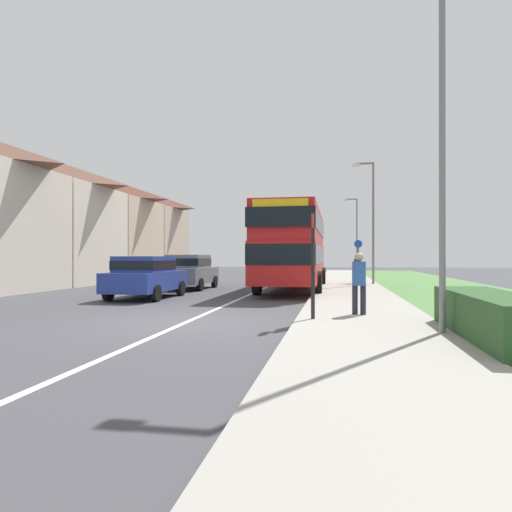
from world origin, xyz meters
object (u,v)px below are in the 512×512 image
at_px(parked_car_grey, 189,270).
at_px(pedestrian_at_stop, 359,280).
at_px(pedestrian_walking_away, 357,268).
at_px(street_lamp_near, 437,96).
at_px(cycle_route_sign, 358,259).
at_px(street_lamp_far, 355,231).
at_px(parked_car_blue, 146,275).
at_px(bus_stop_sign, 313,258).
at_px(street_lamp_mid, 371,214).
at_px(double_decker_bus, 294,245).

height_order(parked_car_grey, pedestrian_at_stop, pedestrian_at_stop).
bearing_deg(pedestrian_walking_away, street_lamp_near, -87.23).
xyz_separation_m(pedestrian_at_stop, street_lamp_near, (1.34, -2.48, 3.68)).
relative_size(cycle_route_sign, street_lamp_far, 0.38).
bearing_deg(pedestrian_walking_away, parked_car_blue, -132.52).
xyz_separation_m(parked_car_grey, bus_stop_sign, (6.50, -10.47, 0.63)).
distance_m(pedestrian_at_stop, bus_stop_sign, 1.58).
distance_m(parked_car_grey, street_lamp_mid, 10.16).
bearing_deg(pedestrian_at_stop, parked_car_grey, 128.66).
bearing_deg(street_lamp_mid, street_lamp_far, 90.81).
relative_size(double_decker_bus, street_lamp_near, 1.33).
bearing_deg(bus_stop_sign, cycle_route_sign, 83.43).
bearing_deg(parked_car_blue, street_lamp_far, 69.69).
bearing_deg(pedestrian_walking_away, street_lamp_far, 87.95).
bearing_deg(pedestrian_at_stop, double_decker_bus, 104.51).
xyz_separation_m(pedestrian_walking_away, street_lamp_far, (0.52, 14.64, 2.85)).
bearing_deg(pedestrian_at_stop, street_lamp_near, -61.63).
distance_m(parked_car_blue, street_lamp_near, 11.98).
relative_size(parked_car_grey, pedestrian_at_stop, 2.41).
xyz_separation_m(double_decker_bus, bus_stop_sign, (1.43, -10.74, -0.60)).
height_order(parked_car_blue, parked_car_grey, parked_car_grey).
height_order(double_decker_bus, cycle_route_sign, double_decker_bus).
height_order(pedestrian_walking_away, street_lamp_near, street_lamp_near).
relative_size(pedestrian_walking_away, bus_stop_sign, 0.64).
xyz_separation_m(parked_car_grey, pedestrian_at_stop, (7.60, -9.49, 0.06)).
xyz_separation_m(parked_car_blue, pedestrian_at_stop, (7.64, -4.49, 0.10)).
relative_size(bus_stop_sign, street_lamp_far, 0.39).
height_order(double_decker_bus, pedestrian_walking_away, double_decker_bus).
xyz_separation_m(parked_car_grey, pedestrian_walking_away, (8.16, 3.95, 0.06)).
relative_size(pedestrian_walking_away, cycle_route_sign, 0.66).
height_order(cycle_route_sign, street_lamp_near, street_lamp_near).
relative_size(street_lamp_near, street_lamp_mid, 1.23).
distance_m(pedestrian_walking_away, cycle_route_sign, 1.06).
bearing_deg(street_lamp_far, pedestrian_walking_away, -92.05).
xyz_separation_m(pedestrian_walking_away, cycle_route_sign, (0.10, 0.95, 0.45)).
relative_size(parked_car_blue, street_lamp_near, 0.50).
bearing_deg(street_lamp_mid, pedestrian_at_stop, -95.53).
height_order(pedestrian_at_stop, street_lamp_far, street_lamp_far).
bearing_deg(street_lamp_mid, double_decker_bus, -136.29).
relative_size(parked_car_blue, street_lamp_mid, 0.62).
bearing_deg(cycle_route_sign, street_lamp_mid, -57.13).
bearing_deg(pedestrian_walking_away, street_lamp_mid, -1.72).
height_order(double_decker_bus, pedestrian_at_stop, double_decker_bus).
distance_m(pedestrian_at_stop, street_lamp_mid, 13.79).
relative_size(pedestrian_walking_away, street_lamp_near, 0.20).
distance_m(double_decker_bus, parked_car_grey, 5.22).
bearing_deg(parked_car_grey, street_lamp_near, -53.27).
bearing_deg(cycle_route_sign, street_lamp_near, -87.73).
bearing_deg(pedestrian_walking_away, pedestrian_at_stop, -92.42).
bearing_deg(parked_car_blue, bus_stop_sign, -39.88).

